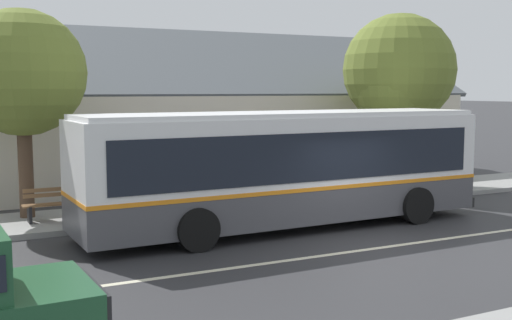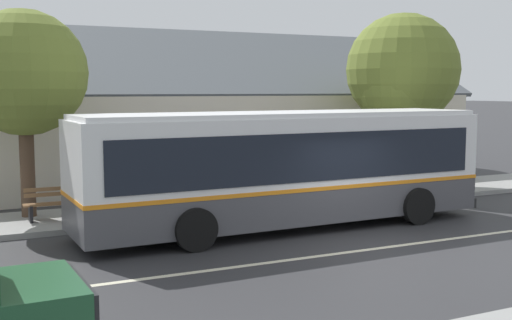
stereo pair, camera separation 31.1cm
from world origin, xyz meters
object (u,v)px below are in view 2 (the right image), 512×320
Objects in this scene: bench_by_building at (59,204)px; street_tree_primary at (401,74)px; transit_bus at (286,166)px; street_tree_secondary at (24,77)px.

street_tree_primary reaches higher than bench_by_building.
street_tree_primary is (6.64, 3.73, 2.54)m from transit_bus.
bench_by_building is 0.31× the size of street_tree_secondary.
street_tree_secondary is (-0.67, 0.93, 3.41)m from bench_by_building.
street_tree_primary reaches higher than transit_bus.
street_tree_secondary is at bearing 147.81° from transit_bus.
bench_by_building is at bearing -175.86° from street_tree_primary.
bench_by_building is (-5.34, 2.86, -1.07)m from transit_bus.
transit_bus is 6.15m from bench_by_building.
street_tree_primary reaches higher than street_tree_secondary.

